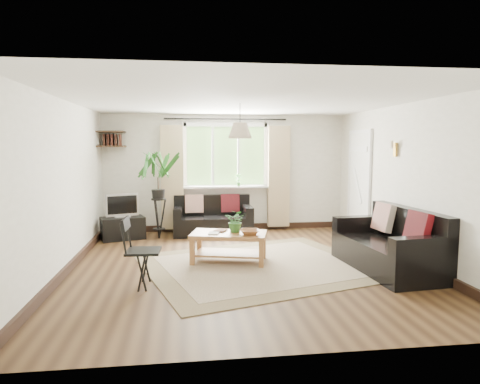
{
  "coord_description": "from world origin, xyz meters",
  "views": [
    {
      "loc": [
        -0.83,
        -6.11,
        1.76
      ],
      "look_at": [
        0.0,
        0.4,
        1.05
      ],
      "focal_mm": 32.0,
      "sensor_mm": 36.0,
      "label": 1
    }
  ],
  "objects": [
    {
      "name": "floor",
      "position": [
        0.0,
        0.0,
        0.0
      ],
      "size": [
        5.5,
        5.5,
        0.0
      ],
      "primitive_type": "plane",
      "color": "#311E10",
      "rests_on": "ground"
    },
    {
      "name": "ceiling",
      "position": [
        0.0,
        0.0,
        2.4
      ],
      "size": [
        5.5,
        5.5,
        0.0
      ],
      "primitive_type": "plane",
      "rotation": [
        3.14,
        0.0,
        0.0
      ],
      "color": "white",
      "rests_on": "floor"
    },
    {
      "name": "wall_back",
      "position": [
        0.0,
        2.75,
        1.2
      ],
      "size": [
        5.0,
        0.02,
        2.4
      ],
      "primitive_type": "cube",
      "color": "beige",
      "rests_on": "floor"
    },
    {
      "name": "wall_front",
      "position": [
        0.0,
        -2.75,
        1.2
      ],
      "size": [
        5.0,
        0.02,
        2.4
      ],
      "primitive_type": "cube",
      "color": "beige",
      "rests_on": "floor"
    },
    {
      "name": "wall_left",
      "position": [
        -2.5,
        0.0,
        1.2
      ],
      "size": [
        0.02,
        5.5,
        2.4
      ],
      "primitive_type": "cube",
      "color": "beige",
      "rests_on": "floor"
    },
    {
      "name": "wall_right",
      "position": [
        2.5,
        0.0,
        1.2
      ],
      "size": [
        0.02,
        5.5,
        2.4
      ],
      "primitive_type": "cube",
      "color": "beige",
      "rests_on": "floor"
    },
    {
      "name": "rug",
      "position": [
        0.25,
        -0.06,
        0.01
      ],
      "size": [
        3.9,
        3.59,
        0.02
      ],
      "primitive_type": "cube",
      "rotation": [
        0.0,
        0.0,
        0.3
      ],
      "color": "beige",
      "rests_on": "floor"
    },
    {
      "name": "window",
      "position": [
        0.0,
        2.71,
        1.55
      ],
      "size": [
        2.5,
        0.16,
        2.16
      ],
      "primitive_type": null,
      "color": "white",
      "rests_on": "wall_back"
    },
    {
      "name": "door",
      "position": [
        2.47,
        1.7,
        1.0
      ],
      "size": [
        0.06,
        0.96,
        2.06
      ],
      "primitive_type": "cube",
      "color": "silver",
      "rests_on": "wall_right"
    },
    {
      "name": "corner_shelf",
      "position": [
        -2.25,
        2.5,
        1.89
      ],
      "size": [
        0.5,
        0.5,
        0.34
      ],
      "primitive_type": null,
      "color": "black",
      "rests_on": "wall_back"
    },
    {
      "name": "pendant_lamp",
      "position": [
        0.0,
        0.4,
        2.05
      ],
      "size": [
        0.36,
        0.36,
        0.54
      ],
      "primitive_type": null,
      "color": "beige",
      "rests_on": "ceiling"
    },
    {
      "name": "wall_sconce",
      "position": [
        2.43,
        0.3,
        1.74
      ],
      "size": [
        0.12,
        0.12,
        0.28
      ],
      "primitive_type": null,
      "color": "beige",
      "rests_on": "wall_right"
    },
    {
      "name": "sofa_back",
      "position": [
        -0.3,
        2.3,
        0.36
      ],
      "size": [
        1.55,
        0.79,
        0.73
      ],
      "primitive_type": null,
      "rotation": [
        0.0,
        0.0,
        -0.01
      ],
      "color": "black",
      "rests_on": "floor"
    },
    {
      "name": "sofa_right",
      "position": [
        2.0,
        -0.49,
        0.42
      ],
      "size": [
        1.85,
        1.05,
        0.83
      ],
      "primitive_type": null,
      "rotation": [
        0.0,
        0.0,
        -1.48
      ],
      "color": "black",
      "rests_on": "floor"
    },
    {
      "name": "coffee_table",
      "position": [
        -0.19,
        0.2,
        0.23
      ],
      "size": [
        1.23,
        0.86,
        0.46
      ],
      "primitive_type": null,
      "rotation": [
        0.0,
        0.0,
        -0.25
      ],
      "color": "brown",
      "rests_on": "floor"
    },
    {
      "name": "table_plant",
      "position": [
        -0.08,
        0.22,
        0.63
      ],
      "size": [
        0.4,
        0.39,
        0.34
      ],
      "primitive_type": "imported",
      "rotation": [
        0.0,
        0.0,
        -0.54
      ],
      "color": "#2B6227",
      "rests_on": "coffee_table"
    },
    {
      "name": "bowl",
      "position": [
        0.1,
        0.02,
        0.49
      ],
      "size": [
        0.33,
        0.33,
        0.07
      ],
      "primitive_type": "imported",
      "rotation": [
        0.0,
        0.0,
        -0.12
      ],
      "color": "brown",
      "rests_on": "coffee_table"
    },
    {
      "name": "book_a",
      "position": [
        -0.5,
        0.17,
        0.47
      ],
      "size": [
        0.19,
        0.23,
        0.02
      ],
      "primitive_type": "imported",
      "rotation": [
        0.0,
        0.0,
        -0.24
      ],
      "color": "silver",
      "rests_on": "coffee_table"
    },
    {
      "name": "book_b",
      "position": [
        -0.38,
        0.37,
        0.47
      ],
      "size": [
        0.25,
        0.27,
        0.02
      ],
      "primitive_type": "imported",
      "rotation": [
        0.0,
        0.0,
        -0.47
      ],
      "color": "brown",
      "rests_on": "coffee_table"
    },
    {
      "name": "tv_stand",
      "position": [
        -2.02,
        2.07,
        0.21
      ],
      "size": [
        0.88,
        0.66,
        0.42
      ],
      "primitive_type": "cube",
      "rotation": [
        0.0,
        0.0,
        0.32
      ],
      "color": "black",
      "rests_on": "floor"
    },
    {
      "name": "tv",
      "position": [
        -2.02,
        2.07,
        0.65
      ],
      "size": [
        0.64,
        0.38,
        0.46
      ],
      "primitive_type": null,
      "rotation": [
        0.0,
        0.0,
        0.32
      ],
      "color": "#A5A5AA",
      "rests_on": "tv_stand"
    },
    {
      "name": "palm_stand",
      "position": [
        -1.35,
        2.05,
        0.83
      ],
      "size": [
        0.79,
        0.79,
        1.66
      ],
      "primitive_type": null,
      "rotation": [
        0.0,
        0.0,
        -0.27
      ],
      "color": "black",
      "rests_on": "floor"
    },
    {
      "name": "folding_chair",
      "position": [
        -1.37,
        -0.78,
        0.44
      ],
      "size": [
        0.47,
        0.47,
        0.88
      ],
      "primitive_type": null,
      "rotation": [
        0.0,
        0.0,
        1.53
      ],
      "color": "black",
      "rests_on": "floor"
    },
    {
      "name": "sill_plant",
      "position": [
        0.25,
        2.63,
        1.06
      ],
      "size": [
        0.14,
        0.1,
        0.27
      ],
      "primitive_type": "imported",
      "color": "#2D6023",
      "rests_on": "window"
    }
  ]
}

